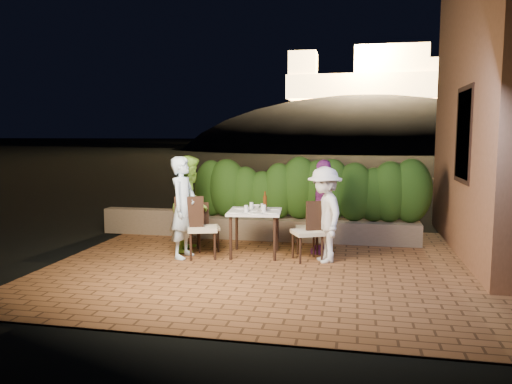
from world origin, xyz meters
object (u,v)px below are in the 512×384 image
(chair_left_front, at_px, (203,227))
(chair_left_back, at_px, (208,226))
(chair_right_front, at_px, (307,231))
(parapet_lamp, at_px, (184,207))
(bowl, at_px, (255,206))
(diner_blue, at_px, (183,207))
(beer_bottle, at_px, (265,201))
(diner_green, at_px, (190,203))
(chair_right_back, at_px, (307,227))
(diner_white, at_px, (325,215))
(diner_purple, at_px, (324,207))
(dining_table, at_px, (255,233))

(chair_left_front, bearing_deg, chair_left_back, 80.00)
(chair_right_front, distance_m, parapet_lamp, 3.04)
(bowl, height_order, diner_blue, diner_blue)
(beer_bottle, bearing_deg, parapet_lamp, 145.72)
(chair_right_front, bearing_deg, chair_left_back, -37.43)
(diner_green, bearing_deg, chair_right_back, -93.62)
(chair_left_back, xyz_separation_m, diner_white, (2.03, -0.37, 0.33))
(beer_bottle, relative_size, bowl, 1.69)
(chair_right_front, relative_size, diner_purple, 0.60)
(beer_bottle, distance_m, diner_purple, 1.01)
(chair_right_back, relative_size, diner_purple, 0.54)
(beer_bottle, xyz_separation_m, diner_blue, (-1.27, -0.44, -0.08))
(beer_bottle, height_order, chair_right_front, beer_bottle)
(dining_table, xyz_separation_m, diner_green, (-1.17, 0.14, 0.45))
(dining_table, relative_size, chair_left_front, 0.85)
(bowl, xyz_separation_m, diner_blue, (-1.04, -0.71, 0.05))
(chair_right_front, height_order, parapet_lamp, chair_right_front)
(chair_left_back, bearing_deg, chair_right_front, -34.48)
(bowl, distance_m, diner_blue, 1.26)
(chair_left_back, height_order, diner_white, diner_white)
(beer_bottle, height_order, bowl, beer_bottle)
(parapet_lamp, bearing_deg, dining_table, -38.04)
(beer_bottle, xyz_separation_m, chair_left_back, (-1.03, 0.11, -0.49))
(diner_white, distance_m, parapet_lamp, 3.28)
(diner_blue, distance_m, diner_purple, 2.35)
(diner_green, bearing_deg, beer_bottle, -102.92)
(dining_table, bearing_deg, chair_left_front, -156.97)
(diner_blue, relative_size, diner_purple, 1.04)
(parapet_lamp, bearing_deg, chair_left_front, -61.31)
(chair_right_front, xyz_separation_m, diner_blue, (-2.00, -0.19, 0.35))
(chair_left_back, bearing_deg, diner_purple, -16.96)
(diner_white, bearing_deg, dining_table, -122.09)
(chair_right_back, relative_size, diner_green, 0.53)
(chair_left_back, bearing_deg, chair_right_back, -17.00)
(diner_white, height_order, parapet_lamp, diner_white)
(dining_table, distance_m, beer_bottle, 0.56)
(diner_green, bearing_deg, chair_left_front, -152.38)
(parapet_lamp, bearing_deg, chair_left_back, -54.02)
(bowl, distance_m, chair_left_front, 1.03)
(dining_table, bearing_deg, beer_bottle, 22.24)
(bowl, height_order, diner_white, diner_white)
(bowl, height_order, chair_right_front, chair_right_front)
(chair_right_front, distance_m, diner_purple, 0.69)
(diner_white, bearing_deg, beer_bottle, -127.14)
(beer_bottle, xyz_separation_m, diner_purple, (0.95, 0.32, -0.11))
(diner_blue, height_order, parapet_lamp, diner_blue)
(beer_bottle, height_order, parapet_lamp, beer_bottle)
(chair_right_front, distance_m, diner_green, 2.11)
(chair_left_back, bearing_deg, beer_bottle, -28.94)
(dining_table, relative_size, diner_purple, 0.54)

